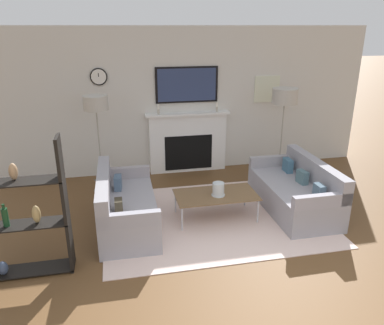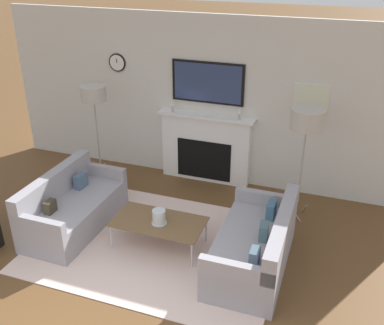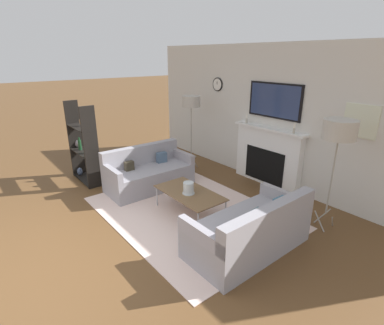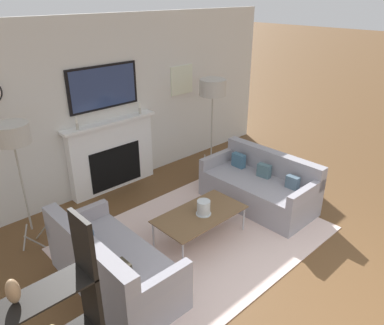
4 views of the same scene
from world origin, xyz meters
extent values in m
cube|color=silver|center=(0.00, 4.55, 1.35)|extent=(7.12, 0.07, 2.70)
cube|color=white|center=(0.00, 4.43, 0.56)|extent=(1.48, 0.16, 1.12)
cube|color=black|center=(0.00, 4.35, 0.40)|extent=(0.92, 0.01, 0.67)
cube|color=white|center=(0.00, 4.41, 1.14)|extent=(1.60, 0.22, 0.04)
cylinder|color=#B2AD9E|center=(-0.55, 4.38, 1.21)|extent=(0.04, 0.04, 0.10)
cylinder|color=white|center=(-0.55, 4.38, 1.30)|extent=(0.03, 0.03, 0.09)
cylinder|color=#B2AD9E|center=(0.55, 4.38, 1.21)|extent=(0.04, 0.04, 0.10)
cylinder|color=white|center=(0.55, 4.38, 1.30)|extent=(0.03, 0.03, 0.09)
cube|color=black|center=(0.00, 4.50, 1.67)|extent=(1.17, 0.04, 0.66)
cube|color=navy|center=(0.00, 4.48, 1.67)|extent=(1.09, 0.01, 0.59)
cylinder|color=black|center=(-1.57, 4.50, 1.86)|extent=(0.30, 0.02, 0.30)
cylinder|color=silver|center=(-1.57, 4.48, 1.86)|extent=(0.26, 0.00, 0.26)
cube|color=black|center=(-1.57, 4.48, 1.89)|extent=(0.01, 0.00, 0.07)
cube|color=beige|center=(1.58, 4.50, 1.54)|extent=(0.50, 0.02, 0.50)
cube|color=beige|center=(0.00, 2.45, 0.01)|extent=(3.21, 2.40, 0.01)
cube|color=#97949B|center=(-1.26, 2.45, 0.21)|extent=(0.79, 1.65, 0.43)
cube|color=#97949B|center=(-1.56, 2.45, 0.62)|extent=(0.18, 1.65, 0.37)
cube|color=#989196|center=(-1.25, 3.22, 0.52)|extent=(0.77, 0.11, 0.18)
cube|color=#93919A|center=(-1.26, 1.68, 0.52)|extent=(0.77, 0.11, 0.18)
cube|color=#4A6078|center=(-1.37, 2.81, 0.53)|extent=(0.12, 0.21, 0.21)
cube|color=#393224|center=(-1.37, 2.09, 0.51)|extent=(0.10, 0.17, 0.17)
cube|color=#97949B|center=(1.26, 2.45, 0.22)|extent=(0.84, 1.69, 0.43)
cube|color=#97949B|center=(1.59, 2.45, 0.61)|extent=(0.17, 1.68, 0.35)
cube|color=#9A96A0|center=(1.26, 1.66, 0.52)|extent=(0.84, 0.10, 0.18)
cube|color=#989499|center=(1.25, 3.24, 0.52)|extent=(0.84, 0.10, 0.18)
cube|color=#496070|center=(1.38, 1.96, 0.53)|extent=(0.10, 0.19, 0.18)
cube|color=#4A6871|center=(1.38, 2.45, 0.53)|extent=(0.12, 0.21, 0.20)
cube|color=#3D647D|center=(1.38, 2.95, 0.54)|extent=(0.11, 0.22, 0.22)
cube|color=brown|center=(0.02, 2.44, 0.38)|extent=(1.19, 0.64, 0.02)
cylinder|color=#B7B7BC|center=(-0.53, 2.16, 0.18)|extent=(0.02, 0.02, 0.37)
cylinder|color=#B7B7BC|center=(0.58, 2.16, 0.18)|extent=(0.02, 0.02, 0.37)
cylinder|color=#B7B7BC|center=(-0.53, 2.71, 0.18)|extent=(0.02, 0.02, 0.37)
cylinder|color=#B7B7BC|center=(0.58, 2.71, 0.18)|extent=(0.02, 0.02, 0.37)
cylinder|color=silver|center=(0.05, 2.40, 0.48)|extent=(0.17, 0.17, 0.19)
cylinder|color=silver|center=(0.05, 2.40, 0.44)|extent=(0.09, 0.09, 0.11)
cylinder|color=silver|center=(0.05, 2.40, 0.39)|extent=(0.20, 0.20, 0.01)
cylinder|color=#9E998E|center=(-1.52, 3.82, 0.13)|extent=(0.09, 0.23, 0.27)
cylinder|color=#9E998E|center=(-1.71, 3.86, 0.13)|extent=(0.17, 0.19, 0.27)
cylinder|color=#9E998E|center=(-1.65, 3.68, 0.13)|extent=(0.23, 0.07, 0.27)
cylinder|color=#9E998E|center=(-1.63, 3.78, 0.84)|extent=(0.02, 0.02, 1.16)
cylinder|color=#B2ADA3|center=(-1.63, 3.78, 1.53)|extent=(0.40, 0.40, 0.23)
cylinder|color=#9E998E|center=(1.73, 3.82, 0.13)|extent=(0.09, 0.23, 0.26)
cylinder|color=#9E998E|center=(1.55, 3.86, 0.13)|extent=(0.17, 0.19, 0.26)
cylinder|color=#9E998E|center=(1.60, 3.68, 0.13)|extent=(0.23, 0.07, 0.26)
cylinder|color=#9E998E|center=(1.63, 3.78, 0.82)|extent=(0.02, 0.02, 1.14)
cylinder|color=#B2ADA3|center=(1.63, 3.78, 1.52)|extent=(0.45, 0.45, 0.27)
camera|label=1|loc=(-1.34, -2.34, 2.70)|focal=35.00mm
camera|label=2|loc=(2.08, -2.01, 3.61)|focal=42.00mm
camera|label=3|loc=(3.48, -0.27, 2.48)|focal=28.00mm
camera|label=4|loc=(-2.86, -0.46, 2.99)|focal=35.00mm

